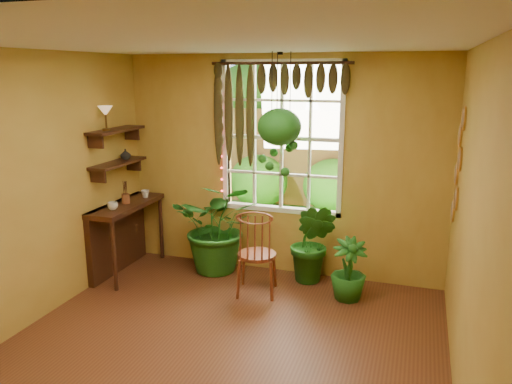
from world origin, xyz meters
TOP-DOWN VIEW (x-y plane):
  - floor at (0.00, 0.00)m, footprint 4.50×4.50m
  - ceiling at (0.00, 0.00)m, footprint 4.50×4.50m
  - wall_back at (0.00, 2.25)m, footprint 4.00×0.00m
  - wall_left at (-2.00, 0.00)m, footprint 0.00×4.50m
  - wall_right at (2.00, 0.00)m, footprint 0.00×4.50m
  - window at (0.00, 2.28)m, footprint 1.52×0.10m
  - valance_vine at (-0.08, 2.16)m, footprint 1.70×0.12m
  - string_lights at (-0.76, 2.19)m, footprint 0.03×0.03m
  - wall_plates at (1.98, 1.79)m, footprint 0.04×0.32m
  - counter_ledge at (-1.91, 1.60)m, footprint 0.40×1.20m
  - shelf_lower at (-1.88, 1.60)m, footprint 0.25×0.90m
  - shelf_upper at (-1.88, 1.60)m, footprint 0.25×0.90m
  - backyard at (0.24, 6.87)m, footprint 14.00×10.00m
  - windsor_chair at (-0.06, 1.48)m, footprint 0.52×0.54m
  - potted_plant_left at (-0.73, 1.99)m, footprint 1.19×1.07m
  - potted_plant_mid at (0.47, 2.00)m, footprint 0.64×0.56m
  - potted_plant_right at (0.96, 1.68)m, footprint 0.51×0.51m
  - hanging_basket at (0.08, 1.88)m, footprint 0.50×0.50m
  - cup_a at (-1.78, 1.29)m, footprint 0.14×0.14m
  - cup_b at (-1.72, 1.93)m, footprint 0.11×0.11m
  - brush_jar at (-1.80, 1.60)m, footprint 0.10×0.10m
  - shelf_vase at (-1.87, 1.76)m, footprint 0.14×0.14m
  - tiffany_lamp at (-1.86, 1.39)m, footprint 0.17×0.17m

SIDE VIEW (x-z plane):
  - floor at x=0.00m, z-range 0.00..0.00m
  - windsor_chair at x=-0.06m, z-range -0.25..0.93m
  - potted_plant_right at x=0.96m, z-range 0.00..0.70m
  - potted_plant_mid at x=0.47m, z-range 0.00..1.00m
  - counter_ledge at x=-1.91m, z-range 0.10..1.00m
  - potted_plant_left at x=-0.73m, z-range 0.00..1.19m
  - cup_a at x=-1.78m, z-range 0.90..0.99m
  - cup_b at x=-1.72m, z-range 0.90..1.00m
  - brush_jar at x=-1.80m, z-range 0.86..1.22m
  - backyard at x=0.24m, z-range -4.72..7.28m
  - wall_back at x=0.00m, z-range -0.65..3.35m
  - wall_left at x=-2.00m, z-range -0.90..3.60m
  - wall_right at x=2.00m, z-range -0.90..3.60m
  - shelf_lower at x=-1.88m, z-range 1.38..1.42m
  - shelf_vase at x=-1.87m, z-range 1.42..1.55m
  - wall_plates at x=1.98m, z-range 1.00..2.10m
  - window at x=0.00m, z-range 0.77..2.63m
  - string_lights at x=-0.76m, z-range 0.98..2.52m
  - shelf_upper at x=-1.88m, z-range 1.78..1.82m
  - hanging_basket at x=0.08m, z-range 1.17..2.54m
  - tiffany_lamp at x=-1.86m, z-range 1.89..2.17m
  - valance_vine at x=-0.08m, z-range 1.73..2.83m
  - ceiling at x=0.00m, z-range 2.70..2.70m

